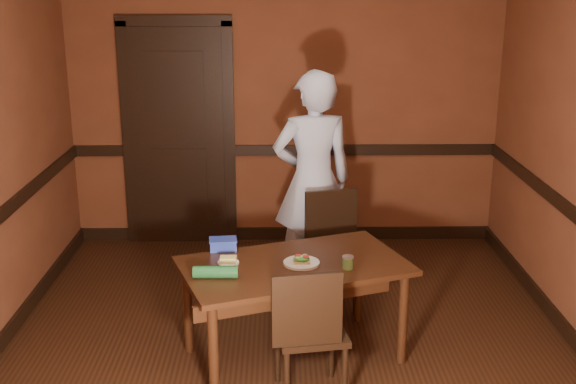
{
  "coord_description": "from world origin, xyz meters",
  "views": [
    {
      "loc": [
        -0.07,
        -4.43,
        2.48
      ],
      "look_at": [
        0.0,
        0.35,
        1.05
      ],
      "focal_mm": 45.0,
      "sensor_mm": 36.0,
      "label": 1
    }
  ],
  "objects_px": {
    "sandwich_plate": "(302,262)",
    "cheese_saucer": "(228,261)",
    "chair_near": "(310,329)",
    "person": "(313,181)",
    "chair_far": "(326,253)",
    "sauce_jar": "(348,262)",
    "food_tub": "(223,244)",
    "dining_table": "(294,311)"
  },
  "relations": [
    {
      "from": "sandwich_plate",
      "to": "cheese_saucer",
      "type": "bearing_deg",
      "value": 177.26
    },
    {
      "from": "chair_far",
      "to": "cheese_saucer",
      "type": "xyz_separation_m",
      "value": [
        -0.7,
        -0.75,
        0.25
      ]
    },
    {
      "from": "sauce_jar",
      "to": "dining_table",
      "type": "bearing_deg",
      "value": 165.26
    },
    {
      "from": "chair_far",
      "to": "person",
      "type": "height_order",
      "value": "person"
    },
    {
      "from": "sauce_jar",
      "to": "chair_near",
      "type": "bearing_deg",
      "value": -124.7
    },
    {
      "from": "chair_far",
      "to": "sandwich_plate",
      "type": "bearing_deg",
      "value": -119.39
    },
    {
      "from": "chair_near",
      "to": "person",
      "type": "distance_m",
      "value": 1.74
    },
    {
      "from": "chair_far",
      "to": "sauce_jar",
      "type": "distance_m",
      "value": 0.9
    },
    {
      "from": "chair_far",
      "to": "cheese_saucer",
      "type": "bearing_deg",
      "value": -146.68
    },
    {
      "from": "dining_table",
      "to": "sauce_jar",
      "type": "relative_size",
      "value": 16.91
    },
    {
      "from": "sandwich_plate",
      "to": "dining_table",
      "type": "bearing_deg",
      "value": 168.01
    },
    {
      "from": "chair_near",
      "to": "food_tub",
      "type": "xyz_separation_m",
      "value": [
        -0.57,
        0.71,
        0.28
      ]
    },
    {
      "from": "chair_near",
      "to": "person",
      "type": "bearing_deg",
      "value": -101.98
    },
    {
      "from": "cheese_saucer",
      "to": "dining_table",
      "type": "bearing_deg",
      "value": -1.67
    },
    {
      "from": "person",
      "to": "sandwich_plate",
      "type": "distance_m",
      "value": 1.25
    },
    {
      "from": "person",
      "to": "sauce_jar",
      "type": "height_order",
      "value": "person"
    },
    {
      "from": "person",
      "to": "food_tub",
      "type": "xyz_separation_m",
      "value": [
        -0.66,
        -0.96,
        -0.18
      ]
    },
    {
      "from": "chair_near",
      "to": "sandwich_plate",
      "type": "distance_m",
      "value": 0.52
    },
    {
      "from": "person",
      "to": "food_tub",
      "type": "height_order",
      "value": "person"
    },
    {
      "from": "person",
      "to": "food_tub",
      "type": "distance_m",
      "value": 1.18
    },
    {
      "from": "chair_far",
      "to": "person",
      "type": "distance_m",
      "value": 0.65
    },
    {
      "from": "cheese_saucer",
      "to": "chair_near",
      "type": "bearing_deg",
      "value": -42.1
    },
    {
      "from": "person",
      "to": "sauce_jar",
      "type": "bearing_deg",
      "value": 86.01
    },
    {
      "from": "dining_table",
      "to": "sandwich_plate",
      "type": "distance_m",
      "value": 0.36
    },
    {
      "from": "dining_table",
      "to": "cheese_saucer",
      "type": "relative_size",
      "value": 10.18
    },
    {
      "from": "sandwich_plate",
      "to": "sauce_jar",
      "type": "height_order",
      "value": "sauce_jar"
    },
    {
      "from": "chair_far",
      "to": "chair_near",
      "type": "xyz_separation_m",
      "value": [
        -0.18,
        -1.22,
        -0.01
      ]
    },
    {
      "from": "sauce_jar",
      "to": "cheese_saucer",
      "type": "distance_m",
      "value": 0.78
    },
    {
      "from": "chair_far",
      "to": "sauce_jar",
      "type": "xyz_separation_m",
      "value": [
        0.08,
        -0.85,
        0.27
      ]
    },
    {
      "from": "sandwich_plate",
      "to": "cheese_saucer",
      "type": "distance_m",
      "value": 0.48
    },
    {
      "from": "sauce_jar",
      "to": "chair_far",
      "type": "bearing_deg",
      "value": 95.26
    },
    {
      "from": "dining_table",
      "to": "food_tub",
      "type": "relative_size",
      "value": 7.22
    },
    {
      "from": "chair_near",
      "to": "cheese_saucer",
      "type": "relative_size",
      "value": 6.17
    },
    {
      "from": "chair_near",
      "to": "person",
      "type": "xyz_separation_m",
      "value": [
        0.09,
        1.67,
        0.46
      ]
    },
    {
      "from": "food_tub",
      "to": "person",
      "type": "bearing_deg",
      "value": 49.4
    },
    {
      "from": "person",
      "to": "sandwich_plate",
      "type": "relative_size",
      "value": 7.56
    },
    {
      "from": "chair_near",
      "to": "sauce_jar",
      "type": "relative_size",
      "value": 10.24
    },
    {
      "from": "sandwich_plate",
      "to": "cheese_saucer",
      "type": "relative_size",
      "value": 1.67
    },
    {
      "from": "dining_table",
      "to": "chair_far",
      "type": "bearing_deg",
      "value": 50.68
    },
    {
      "from": "cheese_saucer",
      "to": "food_tub",
      "type": "height_order",
      "value": "food_tub"
    },
    {
      "from": "chair_far",
      "to": "sauce_jar",
      "type": "height_order",
      "value": "chair_far"
    },
    {
      "from": "chair_near",
      "to": "cheese_saucer",
      "type": "bearing_deg",
      "value": -51.07
    }
  ]
}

